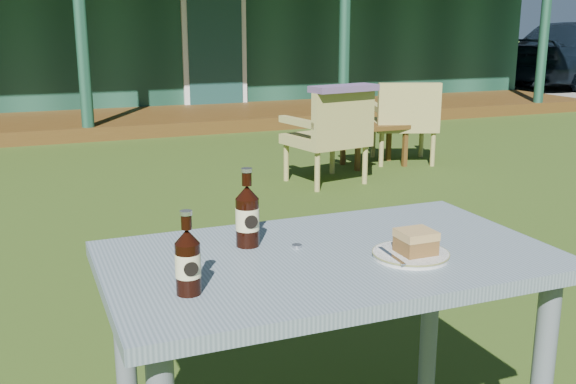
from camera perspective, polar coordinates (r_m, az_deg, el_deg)
name	(u,v)px	position (r m, az deg, el deg)	size (l,w,h in m)	color
ground	(192,290)	(3.50, -8.10, -8.22)	(80.00, 80.00, 0.00)	#334916
pavilion	(53,5)	(12.56, -19.26, 14.71)	(15.80, 8.30, 3.45)	#18402E
gravel_strip	(562,83)	(16.25, 22.16, 8.51)	(9.00, 6.00, 0.02)	gray
cafe_table	(329,288)	(1.86, 3.51, -8.14)	(1.20, 0.70, 0.72)	slate
plate	(411,254)	(1.82, 10.34, -5.21)	(0.20, 0.20, 0.01)	silver
cake_slice	(416,241)	(1.80, 10.77, -4.14)	(0.09, 0.09, 0.06)	brown
fork	(391,256)	(1.77, 8.74, -5.36)	(0.01, 0.14, 0.00)	silver
cola_bottle_near	(247,215)	(1.86, -3.46, -1.98)	(0.07, 0.07, 0.22)	black
cola_bottle_far	(188,261)	(1.55, -8.48, -5.80)	(0.06, 0.06, 0.20)	black
bottle_cap	(297,246)	(1.86, 0.76, -4.59)	(0.03, 0.03, 0.01)	silver
armchair_left	(331,132)	(5.60, 3.68, 5.11)	(0.68, 0.65, 0.79)	#A09750
armchair_right	(405,118)	(6.54, 9.87, 6.21)	(0.73, 0.70, 0.78)	#A09750
floral_throw	(344,88)	(5.43, 4.76, 8.74)	(0.57, 0.20, 0.05)	#5E476F
side_table	(374,130)	(6.40, 7.32, 5.24)	(0.60, 0.40, 0.40)	#4E3213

